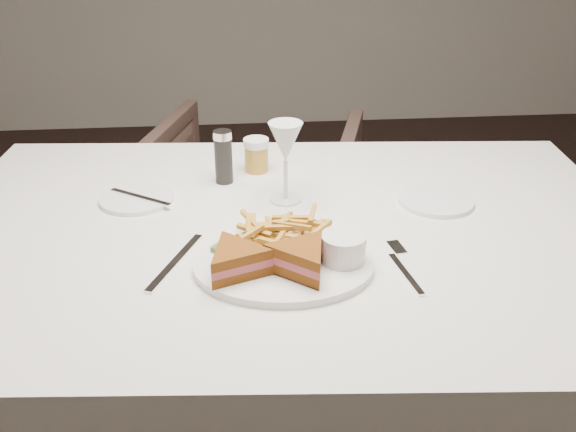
# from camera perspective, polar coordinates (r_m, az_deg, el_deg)

# --- Properties ---
(ground) EXTENTS (5.00, 5.00, 0.00)m
(ground) POSITION_cam_1_polar(r_m,az_deg,el_deg) (2.01, 8.18, -15.34)
(ground) COLOR black
(ground) RESTS_ON ground
(table) EXTENTS (1.49, 1.05, 0.75)m
(table) POSITION_cam_1_polar(r_m,az_deg,el_deg) (1.49, -0.18, -13.76)
(table) COLOR silver
(table) RESTS_ON ground
(chair_far) EXTENTS (0.84, 0.81, 0.71)m
(chair_far) POSITION_cam_1_polar(r_m,az_deg,el_deg) (2.26, -3.10, 0.91)
(chair_far) COLOR #48332C
(chair_far) RESTS_ON ground
(table_setting) EXTENTS (0.80, 0.68, 0.18)m
(table_setting) POSITION_cam_1_polar(r_m,az_deg,el_deg) (1.21, -0.71, -0.71)
(table_setting) COLOR white
(table_setting) RESTS_ON table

